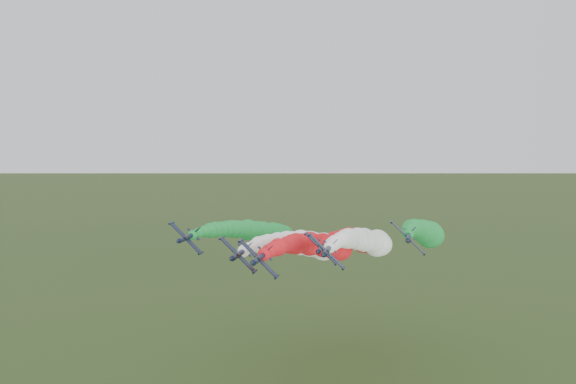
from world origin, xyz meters
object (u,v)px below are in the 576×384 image
Objects in this scene: jet_lead at (321,246)px; jet_inner_left at (306,244)px; jet_outer_right at (424,232)px; jet_trail at (359,240)px; jet_inner_right at (366,241)px; jet_outer_left at (260,232)px.

jet_inner_left is (-5.28, 8.53, -1.31)m from jet_lead.
jet_outer_right is 1.01× the size of jet_trail.
jet_outer_right reaches higher than jet_lead.
jet_inner_left is at bearing 121.75° from jet_lead.
jet_inner_right is 1.00× the size of jet_trail.
jet_lead is at bearing -108.50° from jet_trail.
jet_inner_right is at bearing 6.22° from jet_inner_left.
jet_outer_right is at bearing 23.18° from jet_inner_left.
jet_outer_right is 18.00m from jet_trail.
jet_trail is (27.12, 6.59, -2.32)m from jet_outer_left.
jet_inner_left is 16.18m from jet_outer_left.
jet_outer_right is at bearing 40.53° from jet_lead.
jet_lead is 25.26m from jet_outer_left.
jet_trail is (-17.72, 0.96, -3.03)m from jet_outer_right.
jet_lead is 10.11m from jet_inner_left.
jet_lead is 33.25m from jet_outer_right.
jet_inner_right is at bearing -10.82° from jet_outer_left.
jet_outer_right reaches higher than jet_outer_left.
jet_lead reaches higher than jet_inner_left.
jet_inner_right is 0.99× the size of jet_outer_right.
jet_outer_right is at bearing -3.09° from jet_trail.
jet_inner_right is (10.42, 10.24, -0.28)m from jet_lead.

